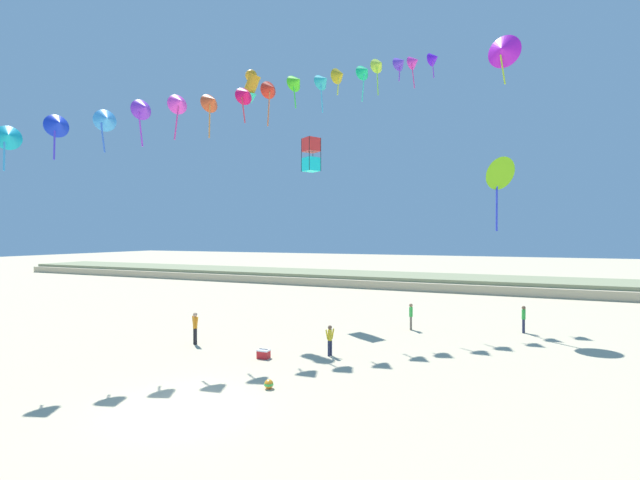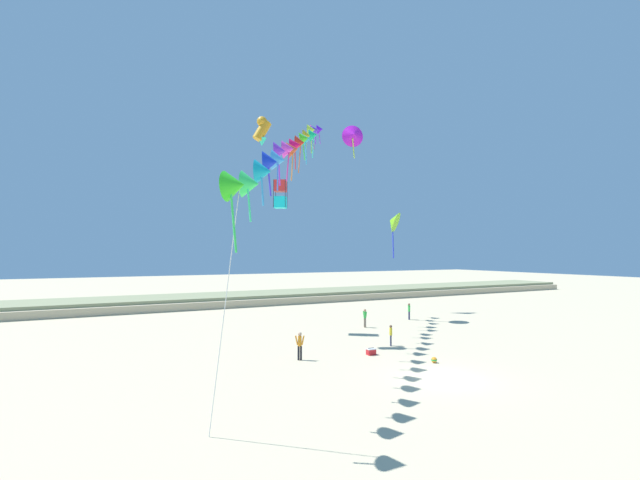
% 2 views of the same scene
% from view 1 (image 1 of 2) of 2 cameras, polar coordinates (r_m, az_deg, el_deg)
% --- Properties ---
extents(ground_plane, '(240.00, 240.00, 0.00)m').
position_cam_1_polar(ground_plane, '(16.65, -17.79, -20.43)').
color(ground_plane, beige).
extents(dune_ridge, '(120.00, 10.00, 1.31)m').
position_cam_1_polar(dune_ridge, '(52.14, 11.64, -5.28)').
color(dune_ridge, '#BFAE8B').
rests_on(dune_ridge, ground).
extents(person_near_left, '(0.26, 0.58, 1.66)m').
position_cam_1_polar(person_near_left, '(29.37, 25.51, -9.28)').
color(person_near_left, '#282D4C').
rests_on(person_near_left, ground).
extents(person_near_right, '(0.36, 0.49, 1.52)m').
position_cam_1_polar(person_near_right, '(21.73, 1.33, -12.95)').
color(person_near_right, '#282D4C').
rests_on(person_near_right, ground).
extents(person_mid_center, '(0.23, 0.59, 1.68)m').
position_cam_1_polar(person_mid_center, '(28.01, 12.03, -9.71)').
color(person_mid_center, '#726656').
rests_on(person_mid_center, ground).
extents(person_far_left, '(0.60, 0.32, 1.76)m').
position_cam_1_polar(person_far_left, '(24.83, -16.32, -10.94)').
color(person_far_left, black).
rests_on(person_far_left, ground).
extents(kite_banner_string, '(18.56, 28.95, 21.25)m').
position_cam_1_polar(kite_banner_string, '(28.06, -8.35, 19.13)').
color(kite_banner_string, '#2DD321').
extents(large_kite_low_lead, '(1.54, 0.96, 2.30)m').
position_cam_1_polar(large_kite_low_lead, '(31.46, -9.16, 19.71)').
color(large_kite_low_lead, gold).
extents(large_kite_mid_trail, '(1.44, 1.44, 2.43)m').
position_cam_1_polar(large_kite_mid_trail, '(32.00, -1.20, 11.30)').
color(large_kite_mid_trail, '#16EDEE').
extents(large_kite_high_solo, '(2.77, 1.59, 4.09)m').
position_cam_1_polar(large_kite_high_solo, '(40.60, 23.20, 22.26)').
color(large_kite_high_solo, '#BB1AD1').
extents(large_kite_outer_drift, '(2.54, 2.46, 4.87)m').
position_cam_1_polar(large_kite_outer_drift, '(29.74, 22.52, 8.32)').
color(large_kite_outer_drift, '#74CB17').
extents(beach_cooler, '(0.58, 0.41, 0.46)m').
position_cam_1_polar(beach_cooler, '(21.66, -7.54, -14.83)').
color(beach_cooler, red).
rests_on(beach_cooler, ground).
extents(beach_ball, '(0.36, 0.36, 0.36)m').
position_cam_1_polar(beach_ball, '(17.67, -6.84, -18.53)').
color(beach_ball, orange).
rests_on(beach_ball, ground).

